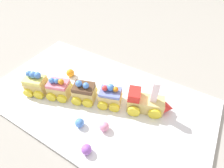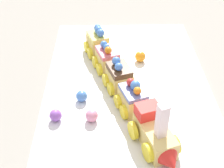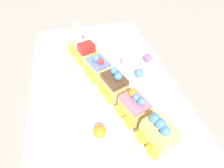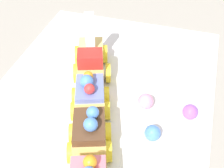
{
  "view_description": "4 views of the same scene",
  "coord_description": "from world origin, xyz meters",
  "px_view_note": "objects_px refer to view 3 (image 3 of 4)",
  "views": [
    {
      "loc": [
        0.22,
        -0.28,
        0.43
      ],
      "look_at": [
        0.04,
        0.02,
        0.09
      ],
      "focal_mm": 28.0,
      "sensor_mm": 36.0,
      "label": 1
    },
    {
      "loc": [
        0.54,
        -0.05,
        0.47
      ],
      "look_at": [
        0.04,
        -0.04,
        0.08
      ],
      "focal_mm": 50.0,
      "sensor_mm": 36.0,
      "label": 2
    },
    {
      "loc": [
        -0.33,
        0.06,
        0.36
      ],
      "look_at": [
        -0.02,
        -0.02,
        0.03
      ],
      "focal_mm": 28.0,
      "sensor_mm": 36.0,
      "label": 3
    },
    {
      "loc": [
        -0.29,
        -0.13,
        0.4
      ],
      "look_at": [
        0.05,
        -0.03,
        0.08
      ],
      "focal_mm": 50.0,
      "sensor_mm": 36.0,
      "label": 4
    }
  ],
  "objects_px": {
    "cake_car_blueberry": "(98,68)",
    "cake_car_lemon": "(158,134)",
    "gumball_pink": "(125,61)",
    "cake_train_locomotive": "(81,49)",
    "gumball_purple": "(148,58)",
    "gumball_blue": "(139,73)",
    "cake_car_strawberry": "(134,108)",
    "gumball_orange": "(99,132)",
    "cake_car_chocolate": "(114,85)"
  },
  "relations": [
    {
      "from": "cake_train_locomotive",
      "to": "gumball_purple",
      "type": "height_order",
      "value": "cake_train_locomotive"
    },
    {
      "from": "gumball_blue",
      "to": "gumball_purple",
      "type": "height_order",
      "value": "same"
    },
    {
      "from": "cake_car_blueberry",
      "to": "cake_car_chocolate",
      "type": "distance_m",
      "value": 0.08
    },
    {
      "from": "cake_car_chocolate",
      "to": "gumball_purple",
      "type": "relative_size",
      "value": 3.2
    },
    {
      "from": "cake_car_chocolate",
      "to": "gumball_purple",
      "type": "xyz_separation_m",
      "value": [
        0.11,
        -0.13,
        -0.02
      ]
    },
    {
      "from": "cake_car_blueberry",
      "to": "cake_car_lemon",
      "type": "distance_m",
      "value": 0.24
    },
    {
      "from": "cake_car_lemon",
      "to": "gumball_blue",
      "type": "xyz_separation_m",
      "value": [
        0.2,
        -0.03,
        -0.02
      ]
    },
    {
      "from": "gumball_purple",
      "to": "gumball_pink",
      "type": "relative_size",
      "value": 0.96
    },
    {
      "from": "cake_car_lemon",
      "to": "gumball_purple",
      "type": "distance_m",
      "value": 0.27
    },
    {
      "from": "gumball_blue",
      "to": "cake_car_blueberry",
      "type": "bearing_deg",
      "value": 74.64
    },
    {
      "from": "cake_car_chocolate",
      "to": "cake_train_locomotive",
      "type": "bearing_deg",
      "value": 0.09
    },
    {
      "from": "gumball_blue",
      "to": "gumball_purple",
      "type": "xyz_separation_m",
      "value": [
        0.06,
        -0.05,
        0.0
      ]
    },
    {
      "from": "gumball_pink",
      "to": "gumball_purple",
      "type": "bearing_deg",
      "value": -92.19
    },
    {
      "from": "cake_car_strawberry",
      "to": "gumball_orange",
      "type": "distance_m",
      "value": 0.09
    },
    {
      "from": "gumball_orange",
      "to": "gumball_purple",
      "type": "distance_m",
      "value": 0.29
    },
    {
      "from": "cake_car_lemon",
      "to": "gumball_pink",
      "type": "distance_m",
      "value": 0.26
    },
    {
      "from": "cake_train_locomotive",
      "to": "gumball_purple",
      "type": "distance_m",
      "value": 0.21
    },
    {
      "from": "gumball_purple",
      "to": "gumball_pink",
      "type": "height_order",
      "value": "gumball_pink"
    },
    {
      "from": "cake_car_blueberry",
      "to": "gumball_blue",
      "type": "relative_size",
      "value": 3.24
    },
    {
      "from": "cake_car_blueberry",
      "to": "cake_car_lemon",
      "type": "relative_size",
      "value": 1.0
    },
    {
      "from": "cake_car_blueberry",
      "to": "gumball_blue",
      "type": "xyz_separation_m",
      "value": [
        -0.03,
        -0.11,
        -0.02
      ]
    },
    {
      "from": "gumball_blue",
      "to": "gumball_pink",
      "type": "distance_m",
      "value": 0.07
    },
    {
      "from": "cake_car_blueberry",
      "to": "cake_car_chocolate",
      "type": "relative_size",
      "value": 1.0
    },
    {
      "from": "cake_train_locomotive",
      "to": "gumball_orange",
      "type": "height_order",
      "value": "cake_train_locomotive"
    },
    {
      "from": "cake_car_strawberry",
      "to": "cake_car_lemon",
      "type": "distance_m",
      "value": 0.08
    },
    {
      "from": "gumball_blue",
      "to": "gumball_orange",
      "type": "relative_size",
      "value": 0.9
    },
    {
      "from": "cake_train_locomotive",
      "to": "gumball_pink",
      "type": "height_order",
      "value": "cake_train_locomotive"
    },
    {
      "from": "gumball_pink",
      "to": "cake_car_lemon",
      "type": "bearing_deg",
      "value": 177.88
    },
    {
      "from": "cake_car_lemon",
      "to": "gumball_blue",
      "type": "distance_m",
      "value": 0.2
    },
    {
      "from": "gumball_orange",
      "to": "cake_train_locomotive",
      "type": "bearing_deg",
      "value": 0.45
    },
    {
      "from": "cake_train_locomotive",
      "to": "gumball_orange",
      "type": "xyz_separation_m",
      "value": [
        -0.29,
        -0.0,
        -0.01
      ]
    },
    {
      "from": "cake_car_chocolate",
      "to": "cake_car_lemon",
      "type": "relative_size",
      "value": 1.0
    },
    {
      "from": "cake_car_lemon",
      "to": "gumball_purple",
      "type": "bearing_deg",
      "value": -37.06
    },
    {
      "from": "cake_train_locomotive",
      "to": "gumball_purple",
      "type": "bearing_deg",
      "value": -129.7
    },
    {
      "from": "cake_car_chocolate",
      "to": "gumball_blue",
      "type": "bearing_deg",
      "value": -80.49
    },
    {
      "from": "cake_train_locomotive",
      "to": "cake_car_strawberry",
      "type": "bearing_deg",
      "value": -179.95
    },
    {
      "from": "cake_car_blueberry",
      "to": "gumball_orange",
      "type": "xyz_separation_m",
      "value": [
        -0.18,
        0.03,
        -0.01
      ]
    },
    {
      "from": "cake_car_blueberry",
      "to": "gumball_pink",
      "type": "distance_m",
      "value": 0.09
    },
    {
      "from": "cake_train_locomotive",
      "to": "cake_car_lemon",
      "type": "relative_size",
      "value": 1.67
    },
    {
      "from": "gumball_purple",
      "to": "gumball_pink",
      "type": "bearing_deg",
      "value": 87.81
    },
    {
      "from": "cake_train_locomotive",
      "to": "gumball_orange",
      "type": "distance_m",
      "value": 0.29
    },
    {
      "from": "cake_car_lemon",
      "to": "cake_car_strawberry",
      "type": "bearing_deg",
      "value": -0.49
    },
    {
      "from": "cake_car_blueberry",
      "to": "cake_car_chocolate",
      "type": "bearing_deg",
      "value": -179.61
    },
    {
      "from": "cake_car_chocolate",
      "to": "gumball_orange",
      "type": "height_order",
      "value": "cake_car_chocolate"
    },
    {
      "from": "gumball_blue",
      "to": "gumball_orange",
      "type": "height_order",
      "value": "gumball_orange"
    },
    {
      "from": "gumball_blue",
      "to": "cake_car_chocolate",
      "type": "bearing_deg",
      "value": 118.4
    },
    {
      "from": "gumball_pink",
      "to": "cake_car_chocolate",
      "type": "bearing_deg",
      "value": 151.11
    },
    {
      "from": "gumball_orange",
      "to": "cake_car_chocolate",
      "type": "bearing_deg",
      "value": -28.81
    },
    {
      "from": "cake_train_locomotive",
      "to": "cake_car_chocolate",
      "type": "distance_m",
      "value": 0.19
    },
    {
      "from": "cake_car_blueberry",
      "to": "gumball_purple",
      "type": "bearing_deg",
      "value": -98.35
    }
  ]
}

